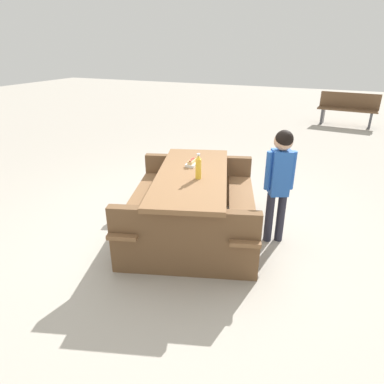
{
  "coord_description": "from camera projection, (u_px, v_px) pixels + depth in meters",
  "views": [
    {
      "loc": [
        -3.15,
        -1.35,
        2.05
      ],
      "look_at": [
        0.0,
        0.0,
        0.52
      ],
      "focal_mm": 31.27,
      "sensor_mm": 36.0,
      "label": 1
    }
  ],
  "objects": [
    {
      "name": "ground_plane",
      "position": [
        192.0,
        232.0,
        3.96
      ],
      "size": [
        30.0,
        30.0,
        0.0
      ],
      "primitive_type": "plane",
      "color": "#ADA599",
      "rests_on": "ground"
    },
    {
      "name": "picnic_table",
      "position": [
        192.0,
        198.0,
        3.78
      ],
      "size": [
        2.14,
        1.88,
        0.75
      ],
      "color": "brown",
      "rests_on": "ground"
    },
    {
      "name": "soda_bottle",
      "position": [
        198.0,
        167.0,
        3.47
      ],
      "size": [
        0.06,
        0.06,
        0.27
      ],
      "color": "yellow",
      "rests_on": "picnic_table"
    },
    {
      "name": "hotdog_tray",
      "position": [
        192.0,
        163.0,
        3.88
      ],
      "size": [
        0.18,
        0.12,
        0.08
      ],
      "color": "white",
      "rests_on": "picnic_table"
    },
    {
      "name": "child_in_coat",
      "position": [
        280.0,
        173.0,
        3.48
      ],
      "size": [
        0.24,
        0.29,
        1.27
      ],
      "color": "#262633",
      "rests_on": "ground"
    },
    {
      "name": "park_bench_mid",
      "position": [
        348.0,
        108.0,
        8.99
      ],
      "size": [
        0.54,
        1.53,
        0.85
      ],
      "color": "brown",
      "rests_on": "ground"
    }
  ]
}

